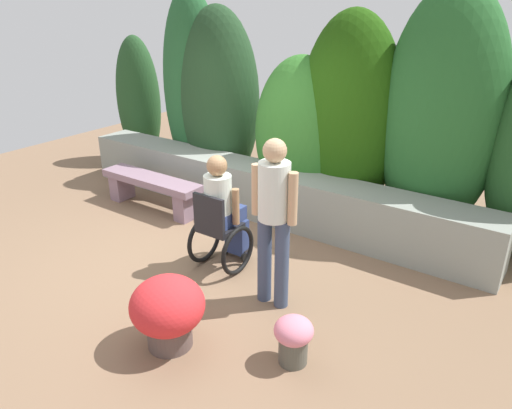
{
  "coord_description": "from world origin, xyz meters",
  "views": [
    {
      "loc": [
        3.5,
        -3.66,
        2.85
      ],
      "look_at": [
        0.84,
        0.14,
        0.85
      ],
      "focal_mm": 34.1,
      "sensor_mm": 36.0,
      "label": 1
    }
  ],
  "objects": [
    {
      "name": "ground_plane",
      "position": [
        0.0,
        0.0,
        0.0
      ],
      "size": [
        11.61,
        11.61,
        0.0
      ],
      "primitive_type": "plane",
      "color": "#80634A"
    },
    {
      "name": "stone_retaining_wall",
      "position": [
        0.0,
        1.53,
        0.35
      ],
      "size": [
        6.23,
        0.58,
        0.7
      ],
      "primitive_type": "cube",
      "color": "gray",
      "rests_on": "ground"
    },
    {
      "name": "hedge_backdrop",
      "position": [
        0.4,
        2.19,
        1.35
      ],
      "size": [
        7.48,
        1.21,
        3.04
      ],
      "color": "#224823",
      "rests_on": "ground"
    },
    {
      "name": "stone_bench",
      "position": [
        -1.43,
        0.79,
        0.33
      ],
      "size": [
        1.66,
        0.37,
        0.48
      ],
      "rotation": [
        0.0,
        0.0,
        0.1
      ],
      "color": "gray",
      "rests_on": "ground"
    },
    {
      "name": "person_in_wheelchair",
      "position": [
        0.42,
        0.09,
        0.62
      ],
      "size": [
        0.53,
        0.66,
        1.33
      ],
      "rotation": [
        0.0,
        0.0,
        -0.11
      ],
      "color": "black",
      "rests_on": "ground"
    },
    {
      "name": "person_standing_companion",
      "position": [
        1.27,
        -0.18,
        0.98
      ],
      "size": [
        0.49,
        0.3,
        1.7
      ],
      "rotation": [
        0.0,
        0.0,
        0.16
      ],
      "color": "#3B4965",
      "rests_on": "ground"
    },
    {
      "name": "flower_pot_purple_near",
      "position": [
        1.89,
        -0.82,
        0.25
      ],
      "size": [
        0.33,
        0.33,
        0.44
      ],
      "color": "#525146",
      "rests_on": "ground"
    },
    {
      "name": "flower_pot_terracotta_by_wall",
      "position": [
        0.89,
        -1.25,
        0.36
      ],
      "size": [
        0.65,
        0.65,
        0.66
      ],
      "color": "brown",
      "rests_on": "ground"
    }
  ]
}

